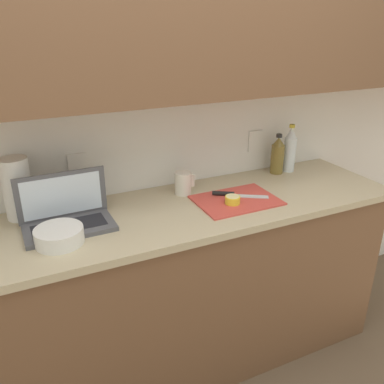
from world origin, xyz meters
TOP-DOWN VIEW (x-y plane):
  - ground_plane at (0.00, 0.00)m, footprint 12.00×12.00m
  - wall_back at (0.00, 0.23)m, footprint 5.20×0.38m
  - counter_unit at (-0.02, 0.00)m, footprint 2.36×0.60m
  - laptop at (-0.44, 0.05)m, footprint 0.38×0.22m
  - cutting_board at (0.35, -0.04)m, footprint 0.40×0.29m
  - knife at (0.35, 0.01)m, footprint 0.25×0.17m
  - lemon_half_cut at (0.31, -0.07)m, footprint 0.07×0.07m
  - bottle_green_soda at (0.77, 0.21)m, footprint 0.07×0.07m
  - bottle_oil_tall at (0.86, 0.21)m, footprint 0.07×0.07m
  - measuring_cup at (0.16, 0.16)m, footprint 0.11×0.09m
  - bowl_white at (-0.50, -0.09)m, footprint 0.19×0.19m
  - paper_towel_roll at (-0.61, 0.22)m, footprint 0.12×0.12m

SIDE VIEW (x-z plane):
  - ground_plane at x=0.00m, z-range 0.00..0.00m
  - counter_unit at x=-0.02m, z-range 0.01..0.94m
  - cutting_board at x=0.35m, z-range 0.93..0.94m
  - knife at x=0.35m, z-range 0.94..0.96m
  - lemon_half_cut at x=0.31m, z-range 0.94..0.98m
  - bowl_white at x=-0.50m, z-range 0.93..1.00m
  - laptop at x=-0.44m, z-range 0.88..1.10m
  - measuring_cup at x=0.16m, z-range 0.93..1.05m
  - bottle_green_soda at x=0.77m, z-range 0.92..1.15m
  - bottle_oil_tall at x=0.86m, z-range 0.92..1.20m
  - paper_towel_roll at x=-0.61m, z-range 0.93..1.21m
  - wall_back at x=0.00m, z-range 0.26..2.86m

